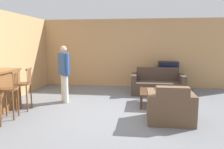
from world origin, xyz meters
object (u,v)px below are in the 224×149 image
object	(u,v)px
bar_chair_far	(24,87)
book_on_table	(155,92)
tv_unit	(167,82)
coffee_table	(151,93)
tv	(168,68)
armchair_near	(170,108)
person_by_window	(64,71)
couch_far	(157,85)
bar_chair_mid	(9,93)

from	to	relation	value
bar_chair_far	book_on_table	bearing A→B (deg)	13.11
bar_chair_far	tv_unit	bearing A→B (deg)	37.42
coffee_table	tv	xyz separation A→B (m)	(0.70, 2.12, 0.46)
armchair_near	person_by_window	world-z (taller)	person_by_window
armchair_near	book_on_table	distance (m)	1.19
tv	tv_unit	bearing A→B (deg)	90.00
couch_far	tv	distance (m)	0.99
armchair_near	person_by_window	distance (m)	3.13
bar_chair_mid	bar_chair_far	world-z (taller)	same
coffee_table	book_on_table	bearing A→B (deg)	-53.89
book_on_table	couch_far	bearing A→B (deg)	82.86
book_on_table	person_by_window	xyz separation A→B (m)	(-2.55, 0.08, 0.51)
armchair_near	tv	world-z (taller)	tv
coffee_table	tv	world-z (taller)	tv
bar_chair_far	book_on_table	xyz separation A→B (m)	(3.32, 0.77, -0.20)
book_on_table	coffee_table	bearing A→B (deg)	126.11
bar_chair_far	tv	size ratio (longest dim) A/B	1.52
bar_chair_mid	tv	size ratio (longest dim) A/B	1.52
bar_chair_mid	book_on_table	size ratio (longest dim) A/B	4.58
bar_chair_far	armchair_near	bearing A→B (deg)	-6.13
tv	armchair_near	bearing A→B (deg)	-95.87
tv	person_by_window	size ratio (longest dim) A/B	0.44
book_on_table	person_by_window	world-z (taller)	person_by_window
bar_chair_mid	coffee_table	distance (m)	3.58
bar_chair_mid	book_on_table	world-z (taller)	bar_chair_mid
tv_unit	person_by_window	size ratio (longest dim) A/B	0.63
couch_far	person_by_window	size ratio (longest dim) A/B	1.07
tv_unit	coffee_table	bearing A→B (deg)	-108.23
book_on_table	tv_unit	bearing A→B (deg)	74.71
tv	book_on_table	size ratio (longest dim) A/B	3.00
bar_chair_mid	book_on_table	bearing A→B (deg)	22.69
armchair_near	bar_chair_mid	bearing A→B (deg)	-176.32
coffee_table	book_on_table	distance (m)	0.16
bar_chair_far	book_on_table	distance (m)	3.42
bar_chair_far	tv	distance (m)	4.96
couch_far	tv_unit	bearing A→B (deg)	60.47
coffee_table	tv_unit	bearing A→B (deg)	71.77
couch_far	tv_unit	world-z (taller)	couch_far
armchair_near	tv_unit	bearing A→B (deg)	84.14
bar_chair_far	couch_far	size ratio (longest dim) A/B	0.62
bar_chair_mid	person_by_window	bearing A→B (deg)	62.31
bar_chair_mid	couch_far	bearing A→B (deg)	39.33
couch_far	armchair_near	xyz separation A→B (m)	(0.08, -2.64, 0.00)
coffee_table	tv	bearing A→B (deg)	71.75
coffee_table	person_by_window	world-z (taller)	person_by_window
coffee_table	person_by_window	distance (m)	2.53
bar_chair_far	person_by_window	distance (m)	1.19
couch_far	armchair_near	world-z (taller)	couch_far
bar_chair_far	armchair_near	size ratio (longest dim) A/B	1.10
tv	couch_far	bearing A→B (deg)	-119.64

